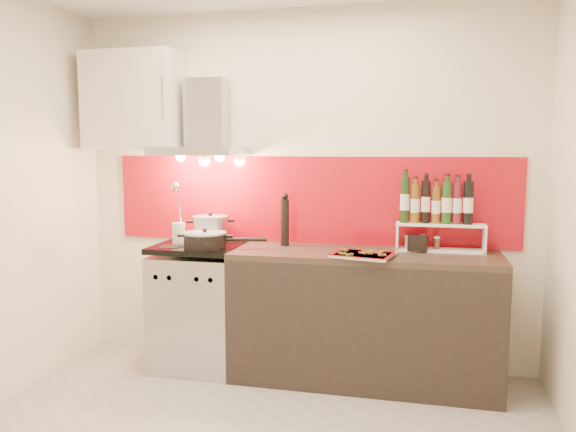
% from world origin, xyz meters
% --- Properties ---
extents(back_wall, '(3.40, 0.02, 2.60)m').
position_xyz_m(back_wall, '(0.00, 1.40, 1.30)').
color(back_wall, silver).
rests_on(back_wall, ground).
extents(backsplash, '(3.00, 0.02, 0.64)m').
position_xyz_m(backsplash, '(0.05, 1.39, 1.22)').
color(backsplash, maroon).
rests_on(backsplash, back_wall).
extents(range_stove, '(0.60, 0.60, 0.91)m').
position_xyz_m(range_stove, '(-0.70, 1.10, 0.44)').
color(range_stove, '#B7B7BA').
rests_on(range_stove, ground).
extents(counter, '(1.80, 0.60, 0.90)m').
position_xyz_m(counter, '(0.50, 1.10, 0.45)').
color(counter, black).
rests_on(counter, ground).
extents(range_hood, '(0.62, 0.50, 0.61)m').
position_xyz_m(range_hood, '(-0.70, 1.24, 1.74)').
color(range_hood, '#B7B7BA').
rests_on(range_hood, back_wall).
extents(upper_cabinet, '(0.70, 0.35, 0.72)m').
position_xyz_m(upper_cabinet, '(-1.25, 1.22, 1.95)').
color(upper_cabinet, beige).
rests_on(upper_cabinet, back_wall).
extents(stock_pot, '(0.27, 0.27, 0.23)m').
position_xyz_m(stock_pot, '(-0.65, 1.21, 1.01)').
color(stock_pot, '#B7B7BA').
rests_on(stock_pot, range_stove).
extents(saute_pan, '(0.58, 0.30, 0.14)m').
position_xyz_m(saute_pan, '(-0.60, 0.99, 0.96)').
color(saute_pan, black).
rests_on(saute_pan, range_stove).
extents(utensil_jar, '(0.10, 0.14, 0.46)m').
position_xyz_m(utensil_jar, '(-0.86, 1.09, 1.04)').
color(utensil_jar, silver).
rests_on(utensil_jar, range_stove).
extents(pepper_mill, '(0.06, 0.06, 0.38)m').
position_xyz_m(pepper_mill, '(-0.09, 1.24, 1.08)').
color(pepper_mill, black).
rests_on(pepper_mill, counter).
extents(step_shelf, '(0.59, 0.16, 0.51)m').
position_xyz_m(step_shelf, '(0.97, 1.25, 1.15)').
color(step_shelf, white).
rests_on(step_shelf, counter).
extents(caddy_box, '(0.14, 0.08, 0.11)m').
position_xyz_m(caddy_box, '(0.85, 1.18, 0.96)').
color(caddy_box, black).
rests_on(caddy_box, counter).
extents(baking_tray, '(0.44, 0.37, 0.03)m').
position_xyz_m(baking_tray, '(0.51, 0.92, 0.92)').
color(baking_tray, silver).
rests_on(baking_tray, counter).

